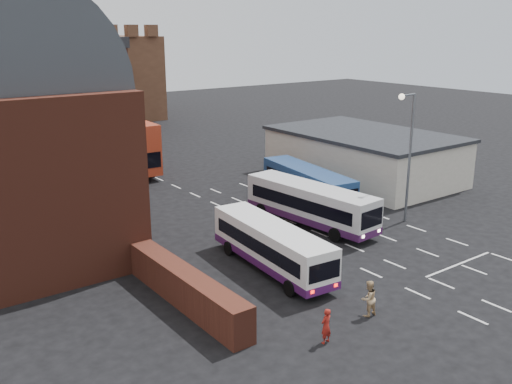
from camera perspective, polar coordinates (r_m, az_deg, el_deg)
ground at (r=33.27m, az=10.40°, el=-7.50°), size 180.00×180.00×0.00m
forecourt_wall at (r=28.51m, az=-7.01°, el=-9.52°), size 1.20×10.00×1.80m
cream_building at (r=52.25m, az=10.69°, el=3.65°), size 10.40×16.40×4.25m
brick_terrace at (r=69.01m, az=-22.62°, el=8.50°), size 22.00×10.00×11.00m
castle_keep at (r=91.43m, az=-18.51°, el=10.79°), size 22.00×22.00×12.00m
bus_white_outbound at (r=32.08m, az=1.57°, el=-5.18°), size 3.02×9.67×2.60m
bus_white_inbound at (r=39.28m, az=5.46°, el=-1.00°), size 3.32×10.54×2.83m
bus_blue at (r=44.40m, az=5.17°, el=0.95°), size 3.74×10.24×2.73m
bus_red_double at (r=55.99m, az=-13.42°, el=4.87°), size 3.67×12.77×5.06m
street_lamp at (r=40.10m, az=14.97°, el=4.49°), size 1.84×0.50×9.08m
pedestrian_red at (r=25.41m, az=7.01°, el=-13.15°), size 0.64×0.47×1.61m
pedestrian_beige at (r=27.85m, az=11.19°, el=-10.40°), size 0.90×0.72×1.77m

